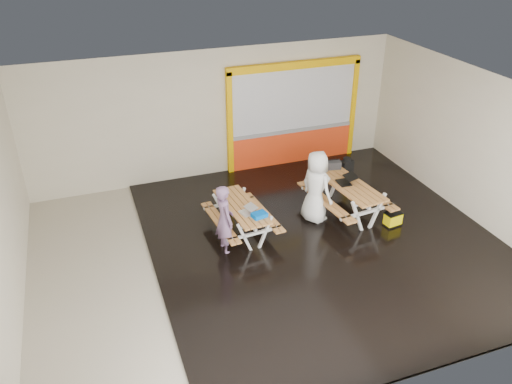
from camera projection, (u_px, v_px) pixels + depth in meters
name	position (u px, v px, depth m)	size (l,w,h in m)	color
room	(271.00, 180.00, 10.33)	(10.02, 8.02, 3.52)	beige
deck	(322.00, 239.00, 11.53)	(7.50, 7.98, 0.05)	black
kiosk	(293.00, 117.00, 14.37)	(3.88, 0.16, 3.00)	#FA4116
picnic_table_left	(242.00, 212.00, 11.47)	(1.44, 1.99, 0.76)	#CF8C48
picnic_table_right	(347.00, 190.00, 12.21)	(1.71, 2.33, 0.87)	#CF8C48
person_left	(225.00, 220.00, 10.80)	(0.58, 0.38, 1.60)	slate
person_right	(316.00, 187.00, 11.84)	(0.87, 0.56, 1.77)	white
laptop_left	(248.00, 211.00, 11.09)	(0.40, 0.38, 0.15)	silver
laptop_right	(346.00, 180.00, 12.09)	(0.45, 0.40, 0.18)	black
blue_pouch	(259.00, 215.00, 10.95)	(0.32, 0.22, 0.09)	#0056C2
toolbox	(332.00, 165.00, 12.74)	(0.46, 0.29, 0.25)	black
backpack	(346.00, 168.00, 13.00)	(0.35, 0.26, 0.53)	black
dark_case	(316.00, 215.00, 12.26)	(0.39, 0.30, 0.15)	black
fluke_bag	(393.00, 219.00, 11.91)	(0.43, 0.31, 0.35)	black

